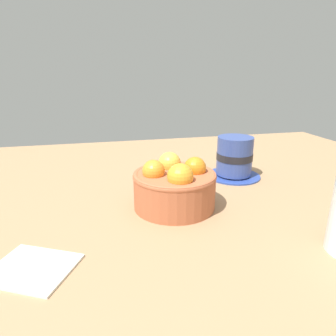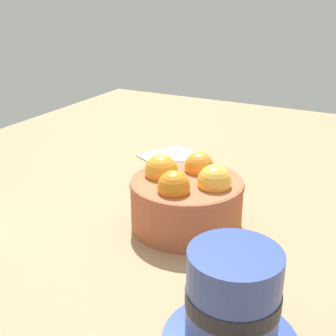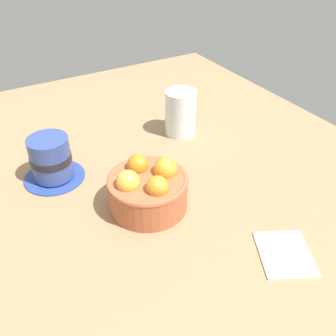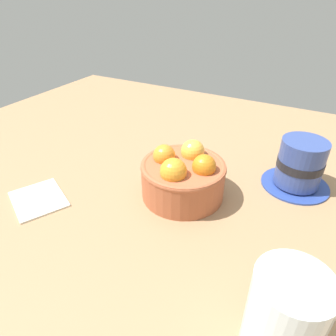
{
  "view_description": "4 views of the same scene",
  "coord_description": "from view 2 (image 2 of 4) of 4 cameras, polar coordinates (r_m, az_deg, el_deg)",
  "views": [
    {
      "loc": [
        -11.47,
        -43.95,
        21.57
      ],
      "look_at": [
        -1.03,
        0.21,
        6.74
      ],
      "focal_mm": 32.09,
      "sensor_mm": 36.0,
      "label": 1
    },
    {
      "loc": [
        43.66,
        20.31,
        26.94
      ],
      "look_at": [
        0.92,
        -2.02,
        7.41
      ],
      "focal_mm": 48.14,
      "sensor_mm": 36.0,
      "label": 2
    },
    {
      "loc": [
        -44.3,
        21.83,
        43.09
      ],
      "look_at": [
        -1.1,
        -3.27,
        7.45
      ],
      "focal_mm": 40.62,
      "sensor_mm": 36.0,
      "label": 3
    },
    {
      "loc": [
        16.79,
        -36.23,
        30.19
      ],
      "look_at": [
        -1.55,
        -2.18,
        5.9
      ],
      "focal_mm": 32.14,
      "sensor_mm": 36.0,
      "label": 4
    }
  ],
  "objects": [
    {
      "name": "ground_plane",
      "position": [
        0.56,
        2.28,
        -9.42
      ],
      "size": [
        123.66,
        101.08,
        5.0
      ],
      "primitive_type": "cube",
      "color": "#997551"
    },
    {
      "name": "terracotta_bowl",
      "position": [
        0.53,
        2.36,
        -3.65
      ],
      "size": [
        13.47,
        13.47,
        8.48
      ],
      "color": "#AD5938",
      "rests_on": "ground_plane"
    },
    {
      "name": "coffee_cup",
      "position": [
        0.37,
        8.17,
        -16.48
      ],
      "size": [
        11.24,
        11.24,
        8.56
      ],
      "color": "#294090",
      "rests_on": "ground_plane"
    },
    {
      "name": "folded_napkin",
      "position": [
        0.76,
        0.32,
        1.59
      ],
      "size": [
        11.43,
        10.77,
        0.6
      ],
      "primitive_type": "cube",
      "rotation": [
        0.0,
        0.0,
        -0.47
      ],
      "color": "white",
      "rests_on": "ground_plane"
    }
  ]
}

